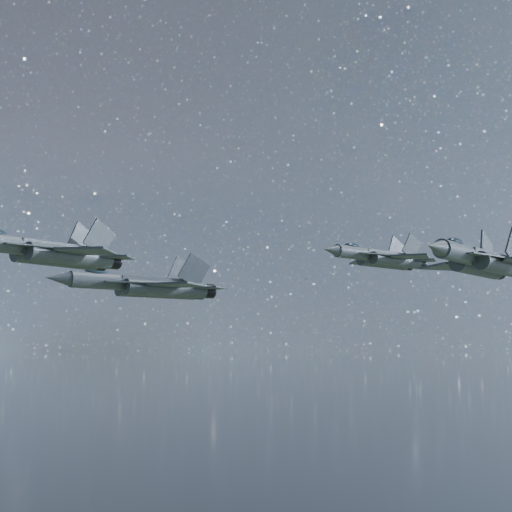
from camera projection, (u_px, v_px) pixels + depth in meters
jet_lead at (50, 252)px, 57.78m from camera, size 16.74×11.43×4.20m
jet_left at (149, 286)px, 77.75m from camera, size 19.82×14.02×5.03m
jet_right at (482, 261)px, 54.86m from camera, size 16.13×11.04×4.05m
jet_slot at (382, 258)px, 77.94m from camera, size 15.52×11.05×3.96m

